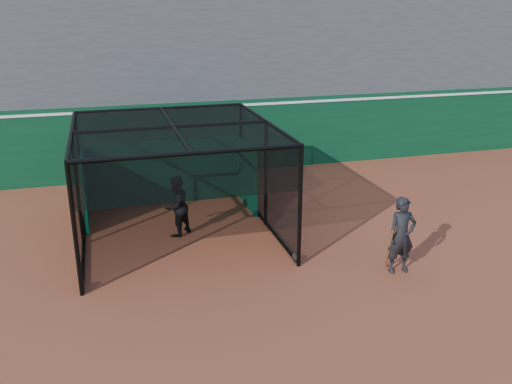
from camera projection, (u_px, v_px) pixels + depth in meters
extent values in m
plane|color=brown|center=(243.00, 290.00, 11.25)|extent=(120.00, 120.00, 0.00)
cube|color=#0A3C20|center=(179.00, 139.00, 18.56)|extent=(50.00, 0.45, 2.50)
cube|color=white|center=(178.00, 107.00, 18.20)|extent=(50.00, 0.50, 0.08)
cube|color=#4C4C4F|center=(162.00, 51.00, 21.22)|extent=(50.00, 7.85, 7.75)
cube|color=#07462B|center=(165.00, 172.00, 15.88)|extent=(4.58, 0.10, 1.90)
cylinder|color=black|center=(82.00, 285.00, 11.19)|extent=(0.08, 0.22, 0.22)
cylinder|color=black|center=(296.00, 258.00, 12.42)|extent=(0.08, 0.22, 0.22)
cylinder|color=black|center=(84.00, 208.00, 15.47)|extent=(0.08, 0.22, 0.22)
cylinder|color=black|center=(243.00, 193.00, 16.70)|extent=(0.08, 0.22, 0.22)
imported|color=black|center=(176.00, 206.00, 13.69)|extent=(0.97, 0.94, 1.57)
imported|color=black|center=(402.00, 235.00, 11.75)|extent=(0.65, 0.44, 1.73)
cylinder|color=#593819|center=(389.00, 249.00, 11.83)|extent=(0.15, 0.38, 1.00)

